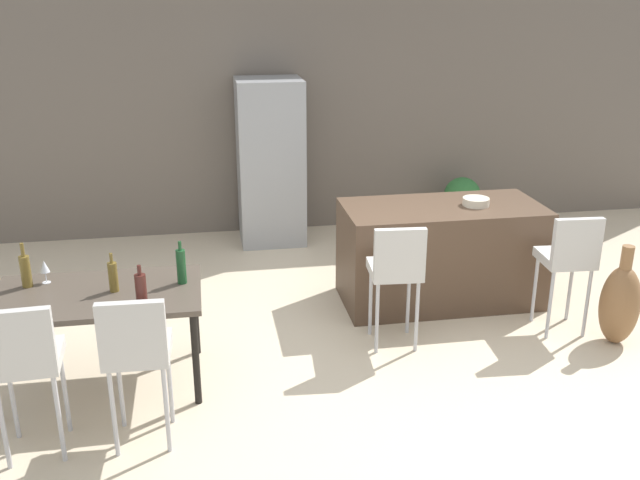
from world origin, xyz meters
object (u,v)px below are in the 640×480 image
wine_bottle_right (141,288)px  dining_chair_near (25,356)px  wine_bottle_corner (26,270)px  wine_bottle_left (113,276)px  potted_plant (462,199)px  dining_table (97,301)px  wine_bottle_far (181,266)px  dining_chair_far (136,347)px  kitchen_island (440,254)px  refrigerator (270,162)px  fruit_bowl (476,202)px  bar_chair_left (396,267)px  floor_vase (620,304)px  wine_glass_middle (44,267)px  bar_chair_middle (569,255)px

wine_bottle_right → dining_chair_near: bearing=-139.5°
wine_bottle_corner → wine_bottle_left: wine_bottle_corner is taller
dining_chair_near → potted_plant: bearing=41.8°
dining_table → wine_bottle_far: 0.63m
dining_chair_near → wine_bottle_corner: bearing=100.2°
dining_chair_far → kitchen_island: bearing=35.0°
dining_chair_near → kitchen_island: bearing=29.2°
refrigerator → fruit_bowl: refrigerator is taller
bar_chair_left → floor_vase: size_ratio=1.24×
dining_chair_far → refrigerator: size_ratio=0.57×
wine_bottle_corner → dining_chair_far: bearing=-50.1°
wine_bottle_right → refrigerator: bearing=69.0°
dining_chair_near → fruit_bowl: size_ratio=4.42×
wine_glass_middle → potted_plant: (4.22, 2.69, -0.49)m
wine_bottle_left → fruit_bowl: size_ratio=1.21×
kitchen_island → dining_table: kitchen_island is taller
bar_chair_middle → dining_chair_far: size_ratio=1.00×
fruit_bowl → potted_plant: (0.65, 1.96, -0.58)m
bar_chair_left → dining_chair_far: 2.17m
wine_bottle_right → floor_vase: bearing=2.9°
kitchen_island → potted_plant: (0.94, 1.92, -0.08)m
wine_bottle_corner → refrigerator: 3.43m
fruit_bowl → floor_vase: size_ratio=0.28×
dining_chair_near → refrigerator: bearing=63.4°
wine_bottle_left → fruit_bowl: 3.22m
dining_chair_near → wine_bottle_right: 0.87m
kitchen_island → floor_vase: kitchen_island is taller
dining_chair_near → wine_glass_middle: 1.05m
floor_vase → wine_glass_middle: bearing=176.3°
dining_table → floor_vase: 4.08m
wine_bottle_far → wine_bottle_corner: bearing=173.6°
dining_table → wine_bottle_left: (0.12, 0.01, 0.18)m
wine_bottle_right → potted_plant: bearing=42.1°
bar_chair_middle → wine_bottle_corner: wine_bottle_corner is taller
bar_chair_middle → wine_bottle_corner: size_ratio=3.16×
bar_chair_left → wine_bottle_right: bearing=-167.1°
bar_chair_middle → wine_bottle_left: 3.60m
wine_bottle_left → floor_vase: bearing=-0.7°
kitchen_island → wine_glass_middle: kitchen_island is taller
kitchen_island → bar_chair_left: bar_chair_left is taller
wine_bottle_far → dining_chair_far: bearing=-107.5°
dining_chair_far → refrigerator: 3.94m
fruit_bowl → potted_plant: 2.14m
wine_bottle_corner → floor_vase: bearing=-3.0°
dining_table → dining_chair_near: dining_chair_near is taller
wine_glass_middle → fruit_bowl: fruit_bowl is taller
kitchen_island → dining_chair_far: 3.16m
bar_chair_left → refrigerator: bearing=104.3°
refrigerator → floor_vase: bearing=-49.9°
kitchen_island → wine_bottle_left: 2.98m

